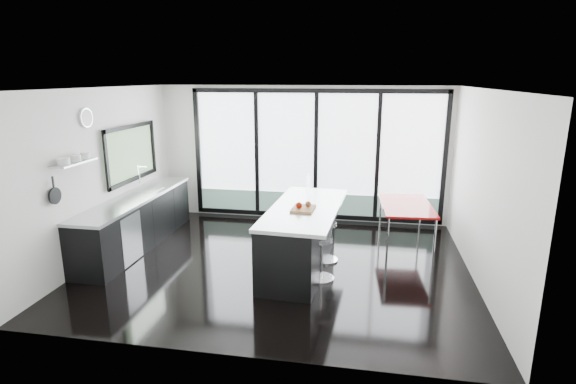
% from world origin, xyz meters
% --- Properties ---
extents(floor, '(6.00, 5.00, 0.00)m').
position_xyz_m(floor, '(0.00, 0.00, 0.00)').
color(floor, black).
rests_on(floor, ground).
extents(ceiling, '(6.00, 5.00, 0.00)m').
position_xyz_m(ceiling, '(0.00, 0.00, 2.80)').
color(ceiling, white).
rests_on(ceiling, wall_back).
extents(wall_back, '(6.00, 0.09, 2.80)m').
position_xyz_m(wall_back, '(0.27, 2.47, 1.27)').
color(wall_back, silver).
rests_on(wall_back, ground).
extents(wall_front, '(6.00, 0.00, 2.80)m').
position_xyz_m(wall_front, '(0.00, -2.50, 1.40)').
color(wall_front, silver).
rests_on(wall_front, ground).
extents(wall_left, '(0.26, 5.00, 2.80)m').
position_xyz_m(wall_left, '(-2.97, 0.27, 1.56)').
color(wall_left, silver).
rests_on(wall_left, ground).
extents(wall_right, '(0.00, 5.00, 2.80)m').
position_xyz_m(wall_right, '(3.00, 0.00, 1.40)').
color(wall_right, silver).
rests_on(wall_right, ground).
extents(counter_cabinets, '(0.69, 3.24, 1.36)m').
position_xyz_m(counter_cabinets, '(-2.67, 0.40, 0.46)').
color(counter_cabinets, black).
rests_on(counter_cabinets, floor).
extents(island, '(1.17, 2.51, 1.31)m').
position_xyz_m(island, '(0.34, 0.01, 0.51)').
color(island, black).
rests_on(island, floor).
extents(bar_stool_near, '(0.44, 0.44, 0.66)m').
position_xyz_m(bar_stool_near, '(0.72, -0.41, 0.33)').
color(bar_stool_near, silver).
rests_on(bar_stool_near, floor).
extents(bar_stool_far, '(0.54, 0.54, 0.67)m').
position_xyz_m(bar_stool_far, '(0.73, 0.30, 0.33)').
color(bar_stool_far, silver).
rests_on(bar_stool_far, floor).
extents(red_table, '(0.94, 1.53, 0.79)m').
position_xyz_m(red_table, '(2.06, 1.16, 0.40)').
color(red_table, '#A00E0E').
rests_on(red_table, floor).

